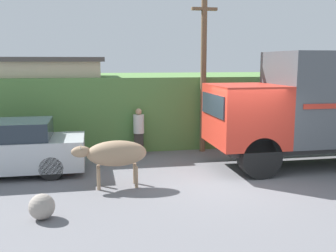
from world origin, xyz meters
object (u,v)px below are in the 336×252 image
at_px(cargo_truck, 322,104).
at_px(utility_pole, 204,69).
at_px(pedestrian_on_hill, 139,130).
at_px(brown_cow, 115,154).
at_px(roadside_rock, 42,207).
at_px(parked_suv, 2,149).

relative_size(cargo_truck, utility_pole, 1.15).
xyz_separation_m(cargo_truck, pedestrian_on_hill, (-5.40, 2.54, -1.04)).
distance_m(brown_cow, roadside_rock, 2.54).
relative_size(pedestrian_on_hill, roadside_rock, 3.03).
distance_m(cargo_truck, utility_pole, 4.15).
xyz_separation_m(parked_suv, pedestrian_on_hill, (4.16, 1.77, 0.12)).
bearing_deg(pedestrian_on_hill, parked_suv, 32.26).
distance_m(cargo_truck, parked_suv, 9.66).
relative_size(cargo_truck, parked_suv, 1.40).
height_order(pedestrian_on_hill, utility_pole, utility_pole).
xyz_separation_m(cargo_truck, brown_cow, (-6.45, -0.97, -1.04)).
height_order(brown_cow, pedestrian_on_hill, pedestrian_on_hill).
bearing_deg(parked_suv, cargo_truck, -5.61).
bearing_deg(utility_pole, brown_cow, -133.56).
relative_size(parked_suv, utility_pole, 0.82).
distance_m(cargo_truck, brown_cow, 6.61).
bearing_deg(pedestrian_on_hill, roadside_rock, 72.76).
distance_m(brown_cow, parked_suv, 3.57).
relative_size(parked_suv, pedestrian_on_hill, 2.88).
xyz_separation_m(cargo_truck, parked_suv, (-9.56, 0.77, -1.16)).
bearing_deg(brown_cow, roadside_rock, -136.06).
distance_m(pedestrian_on_hill, utility_pole, 3.13).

